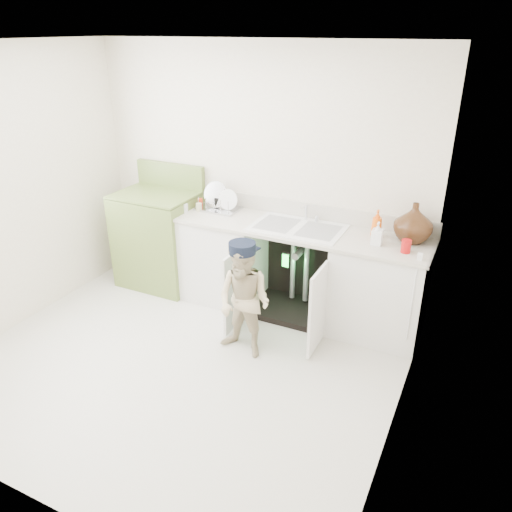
{
  "coord_description": "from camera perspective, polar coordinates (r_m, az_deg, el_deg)",
  "views": [
    {
      "loc": [
        2.08,
        -2.82,
        2.6
      ],
      "look_at": [
        0.37,
        0.7,
        0.79
      ],
      "focal_mm": 35.0,
      "sensor_mm": 36.0,
      "label": 1
    }
  ],
  "objects": [
    {
      "name": "ground",
      "position": [
        4.36,
        -8.59,
        -12.06
      ],
      "size": [
        3.5,
        3.5,
        0.0
      ],
      "primitive_type": "plane",
      "color": "beige",
      "rests_on": "ground"
    },
    {
      "name": "repair_worker",
      "position": [
        4.16,
        -1.35,
        -5.1
      ],
      "size": [
        0.54,
        0.7,
        1.03
      ],
      "rotation": [
        0.0,
        0.0,
        -0.13
      ],
      "color": "beige",
      "rests_on": "ground"
    },
    {
      "name": "room_shell",
      "position": [
        3.75,
        -9.79,
        3.43
      ],
      "size": [
        6.0,
        5.5,
        1.26
      ],
      "color": "#EEE6CC",
      "rests_on": "ground"
    },
    {
      "name": "avocado_stove",
      "position": [
        5.46,
        -10.95,
        2.09
      ],
      "size": [
        0.82,
        0.65,
        1.27
      ],
      "color": "olive",
      "rests_on": "ground"
    },
    {
      "name": "counter_run",
      "position": [
        4.79,
        5.03,
        -1.51
      ],
      "size": [
        2.44,
        1.02,
        1.24
      ],
      "color": "white",
      "rests_on": "ground"
    }
  ]
}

